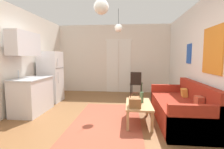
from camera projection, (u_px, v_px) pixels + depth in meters
name	position (u px, v px, depth m)	size (l,w,h in m)	color
ground_plane	(97.00, 131.00, 3.37)	(4.98, 7.81, 0.10)	brown
wall_back	(114.00, 59.00, 6.85)	(4.58, 0.13, 2.67)	silver
wall_right	(221.00, 61.00, 3.02)	(0.12, 7.41, 2.67)	white
area_rug	(106.00, 124.00, 3.58)	(1.45, 2.91, 0.01)	#9E4733
couch	(183.00, 109.00, 3.66)	(0.91, 2.06, 0.85)	maroon
coffee_table	(139.00, 106.00, 3.62)	(0.53, 1.00, 0.42)	tan
bamboo_vase	(142.00, 97.00, 3.66)	(0.08, 0.08, 0.45)	#47704C
handbag	(135.00, 102.00, 3.36)	(0.23, 0.30, 0.30)	brown
refrigerator	(51.00, 77.00, 5.35)	(0.62, 0.65, 1.57)	white
kitchen_counter	(30.00, 83.00, 4.25)	(0.64, 1.12, 2.01)	silver
accent_chair	(136.00, 82.00, 6.10)	(0.48, 0.46, 0.87)	black
pendant_lamp_near	(101.00, 7.00, 2.47)	(0.22, 0.22, 0.65)	black
pendant_lamp_far	(118.00, 28.00, 4.52)	(0.21, 0.21, 0.61)	black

